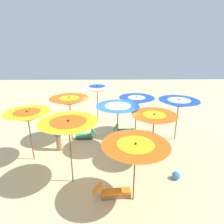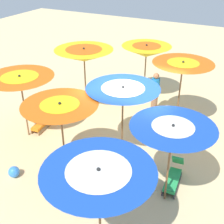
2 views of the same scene
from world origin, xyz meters
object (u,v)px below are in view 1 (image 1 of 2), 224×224
beach_umbrella_0 (97,89)px  beach_umbrella_1 (69,102)px  beach_ball (176,175)px  beach_umbrella_7 (154,119)px  lounger_3 (114,192)px  beachgoer_0 (58,134)px  beach_umbrella_8 (135,150)px  beach_umbrella_5 (69,127)px  lounger_1 (154,150)px  beach_umbrella_3 (137,101)px  beach_umbrella_6 (179,104)px  lounger_2 (124,130)px  beach_umbrella_4 (118,109)px  beach_umbrella_2 (28,117)px  lounger_0 (85,135)px

beach_umbrella_0 → beach_umbrella_1: (-1.24, -2.73, 0.05)m
beach_ball → beach_umbrella_7: bearing=120.6°
lounger_3 → beachgoer_0: bearing=124.3°
beach_umbrella_8 → beachgoer_0: beach_umbrella_8 is taller
beach_umbrella_5 → lounger_1: 4.52m
beach_umbrella_5 → beach_umbrella_7: 3.51m
beach_umbrella_3 → beach_umbrella_6: 2.17m
beach_umbrella_6 → lounger_2: beach_umbrella_6 is taller
beach_umbrella_1 → beach_ball: beach_umbrella_1 is taller
beach_umbrella_4 → lounger_1: 2.60m
beach_umbrella_6 → lounger_1: bearing=-135.1°
beach_umbrella_1 → beach_umbrella_8: bearing=-56.8°
beach_umbrella_0 → beach_umbrella_2: size_ratio=1.02×
beach_umbrella_8 → beach_ball: beach_umbrella_8 is taller
beach_umbrella_0 → lounger_2: beach_umbrella_0 is taller
beach_umbrella_3 → lounger_0: beach_umbrella_3 is taller
beach_umbrella_4 → beach_umbrella_5: (-1.79, -2.33, 0.19)m
beach_umbrella_2 → lounger_2: bearing=30.6°
beach_ball → beach_umbrella_3: bearing=105.3°
beach_umbrella_1 → lounger_2: (2.86, 0.76, -1.97)m
beach_umbrella_1 → beach_umbrella_7: size_ratio=1.07×
beach_umbrella_3 → lounger_2: (-0.61, 0.02, -1.77)m
beachgoer_0 → beach_umbrella_0: bearing=-32.6°
beach_umbrella_2 → beach_umbrella_6: bearing=14.6°
beach_umbrella_2 → beach_umbrella_6: size_ratio=1.03×
lounger_0 → lounger_2: (2.17, 0.60, 0.00)m
beach_umbrella_4 → beachgoer_0: 3.10m
beach_umbrella_0 → beach_umbrella_8: beach_umbrella_0 is taller
beach_umbrella_6 → beach_umbrella_8: beach_umbrella_6 is taller
beach_umbrella_5 → beach_umbrella_6: beach_umbrella_5 is taller
beach_ball → beach_umbrella_8: bearing=-150.0°
beach_umbrella_7 → lounger_0: bearing=145.6°
beach_umbrella_5 → lounger_3: size_ratio=1.92×
beach_umbrella_4 → beachgoer_0: bearing=-179.7°
beach_umbrella_3 → lounger_3: 5.35m
lounger_2 → beach_ball: lounger_2 is taller
beach_umbrella_0 → beach_umbrella_1: beach_umbrella_1 is taller
beach_umbrella_7 → lounger_3: beach_umbrella_7 is taller
lounger_0 → lounger_3: 4.51m
beach_umbrella_1 → beach_umbrella_7: bearing=-27.5°
beach_umbrella_1 → beach_ball: (4.56, -3.22, -2.02)m
beach_umbrella_2 → lounger_2: beach_umbrella_2 is taller
beachgoer_0 → beach_ball: 5.55m
lounger_2 → beachgoer_0: size_ratio=0.74×
beach_umbrella_0 → beach_umbrella_7: beach_umbrella_0 is taller
lounger_3 → beach_umbrella_1: bearing=111.9°
beach_umbrella_0 → beach_umbrella_6: (4.29, -2.70, -0.10)m
beach_umbrella_1 → beach_umbrella_3: bearing=12.0°
beach_umbrella_5 → lounger_2: beach_umbrella_5 is taller
beach_umbrella_5 → beach_umbrella_6: bearing=34.0°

